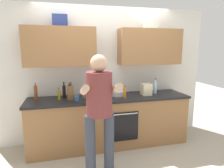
{
  "coord_description": "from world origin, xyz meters",
  "views": [
    {
      "loc": [
        -0.78,
        -3.26,
        1.76
      ],
      "look_at": [
        0.01,
        -0.1,
        1.15
      ],
      "focal_mm": 31.3,
      "sensor_mm": 36.0,
      "label": 1
    }
  ],
  "objects": [
    {
      "name": "ground_plane",
      "position": [
        0.0,
        0.0,
        0.0
      ],
      "size": [
        12.0,
        12.0,
        0.0
      ],
      "primitive_type": "plane",
      "color": "#B2A893"
    },
    {
      "name": "bottle_wine",
      "position": [
        -0.09,
        -0.14,
        1.03
      ],
      "size": [
        0.05,
        0.05,
        0.31
      ],
      "color": "#471419",
      "rests_on": "counter"
    },
    {
      "name": "counter",
      "position": [
        0.0,
        -0.0,
        0.45
      ],
      "size": [
        2.84,
        0.67,
        0.9
      ],
      "color": "olive",
      "rests_on": "ground"
    },
    {
      "name": "cup_tea",
      "position": [
        -0.59,
        -0.12,
        0.94
      ],
      "size": [
        0.09,
        0.09,
        0.08
      ],
      "primitive_type": "cylinder",
      "color": "#33598C",
      "rests_on": "counter"
    },
    {
      "name": "mixing_bowl",
      "position": [
        0.17,
        0.07,
        0.94
      ],
      "size": [
        0.28,
        0.28,
        0.08
      ],
      "primitive_type": "cylinder",
      "color": "silver",
      "rests_on": "counter"
    },
    {
      "name": "bottle_water",
      "position": [
        0.9,
        0.06,
        1.02
      ],
      "size": [
        0.07,
        0.07,
        0.29
      ],
      "color": "silver",
      "rests_on": "counter"
    },
    {
      "name": "cup_ceramic",
      "position": [
        -0.08,
        0.01,
        0.95
      ],
      "size": [
        0.08,
        0.08,
        0.11
      ],
      "primitive_type": "cylinder",
      "color": "#BF4C47",
      "rests_on": "counter"
    },
    {
      "name": "person_standing",
      "position": [
        -0.34,
        -0.84,
        0.99
      ],
      "size": [
        0.49,
        0.45,
        1.68
      ],
      "color": "#383D4C",
      "rests_on": "ground"
    },
    {
      "name": "grocery_bag_rice",
      "position": [
        0.69,
        -0.01,
        1.0
      ],
      "size": [
        0.18,
        0.2,
        0.21
      ],
      "primitive_type": "cube",
      "rotation": [
        0.0,
        0.0,
        -0.05
      ],
      "color": "beige",
      "rests_on": "counter"
    },
    {
      "name": "bottle_vinegar",
      "position": [
        -1.24,
        0.09,
        1.02
      ],
      "size": [
        0.05,
        0.05,
        0.28
      ],
      "color": "brown",
      "rests_on": "counter"
    },
    {
      "name": "bottle_oil",
      "position": [
        -0.87,
        0.03,
        0.98
      ],
      "size": [
        0.05,
        0.05,
        0.2
      ],
      "color": "olive",
      "rests_on": "counter"
    },
    {
      "name": "cup_stoneware",
      "position": [
        -0.45,
        0.04,
        0.95
      ],
      "size": [
        0.08,
        0.08,
        0.11
      ],
      "primitive_type": "cylinder",
      "color": "slate",
      "rests_on": "counter"
    },
    {
      "name": "back_wall_unit",
      "position": [
        0.0,
        0.27,
        1.5
      ],
      "size": [
        4.0,
        0.39,
        2.5
      ],
      "color": "silver",
      "rests_on": "ground"
    },
    {
      "name": "bottle_juice",
      "position": [
        0.23,
        -0.13,
        0.99
      ],
      "size": [
        0.05,
        0.05,
        0.21
      ],
      "color": "orange",
      "rests_on": "counter"
    },
    {
      "name": "knife_block",
      "position": [
        -0.68,
        0.03,
        1.01
      ],
      "size": [
        0.1,
        0.14,
        0.29
      ],
      "color": "brown",
      "rests_on": "counter"
    },
    {
      "name": "bottle_soy",
      "position": [
        -0.78,
        0.13,
        1.01
      ],
      "size": [
        0.06,
        0.06,
        0.28
      ],
      "color": "black",
      "rests_on": "counter"
    }
  ]
}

